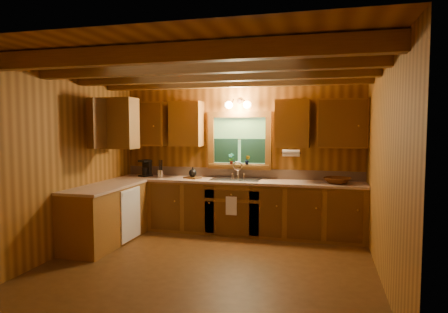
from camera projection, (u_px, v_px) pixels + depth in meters
room at (208, 165)px, 5.01m from camera, size 4.20×4.20×4.20m
ceiling_beams at (208, 71)px, 4.92m from camera, size 4.20×2.54×0.18m
base_cabinets at (202, 210)px, 6.44m from camera, size 4.20×2.22×0.86m
countertop at (203, 182)px, 6.41m from camera, size 4.20×2.24×0.04m
backsplash at (239, 173)px, 6.86m from camera, size 4.20×0.02×0.16m
dishwasher_panel at (131, 214)px, 6.10m from camera, size 0.02×0.60×0.80m
upper_cabinets at (200, 124)px, 6.49m from camera, size 4.19×1.77×0.78m
window at (239, 142)px, 6.80m from camera, size 1.12×0.08×1.00m
window_sill at (239, 165)px, 6.78m from camera, size 1.06×0.14×0.04m
wall_sconce at (238, 105)px, 6.63m from camera, size 0.45×0.21×0.17m
paper_towel_roll at (291, 153)px, 6.26m from camera, size 0.27×0.11×0.11m
dish_towel at (231, 206)px, 6.29m from camera, size 0.18×0.01×0.30m
sink at (236, 182)px, 6.59m from camera, size 0.82×0.48×0.43m
coffee_maker at (146, 168)px, 7.05m from camera, size 0.17×0.21×0.30m
utensil_crock at (160, 173)px, 6.86m from camera, size 0.11×0.11×0.31m
cutting_board at (193, 178)px, 6.76m from camera, size 0.32×0.28×0.02m
teakettle at (193, 173)px, 6.75m from camera, size 0.14×0.14×0.17m
wicker_basket at (337, 181)px, 6.12m from camera, size 0.51×0.51×0.10m
potted_plant_left at (231, 159)px, 6.77m from camera, size 0.10×0.07×0.19m
potted_plant_right at (247, 160)px, 6.70m from camera, size 0.09×0.08×0.16m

